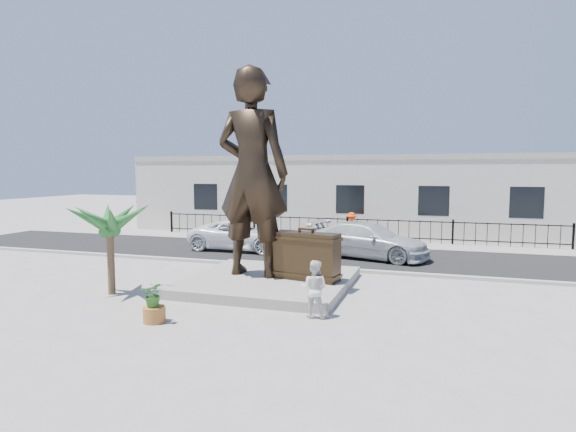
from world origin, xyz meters
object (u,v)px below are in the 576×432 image
object	(u,v)px
car_white	(243,235)
suitcase	(306,256)
statue	(252,173)
tourist	(314,289)

from	to	relation	value
car_white	suitcase	bearing A→B (deg)	-140.93
suitcase	car_white	xyz separation A→B (m)	(-4.92, 6.37, -0.34)
statue	tourist	xyz separation A→B (m)	(2.91, -3.01, -2.97)
car_white	statue	bearing A→B (deg)	-152.77
statue	tourist	world-z (taller)	statue
statue	car_white	distance (m)	7.58
suitcase	car_white	bearing A→B (deg)	139.55
car_white	tourist	bearing A→B (deg)	-145.94
suitcase	tourist	xyz separation A→B (m)	(1.03, -2.91, -0.31)
tourist	car_white	distance (m)	11.02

